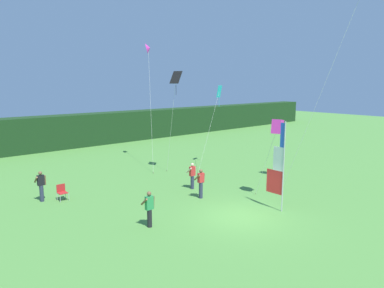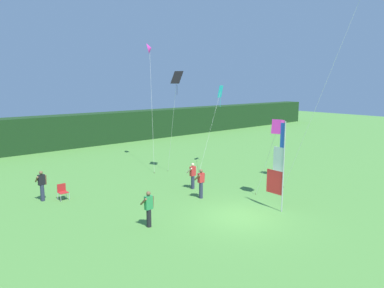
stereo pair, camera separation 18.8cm
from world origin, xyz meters
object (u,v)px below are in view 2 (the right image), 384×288
Objects in this scene: person_mid_field at (201,183)px; kite_black_diamond_5 at (177,81)px; kite_cyan_diamond_4 at (220,95)px; banner_flag at (279,168)px; person_far_left at (149,208)px; folding_chair at (62,191)px; kite_magenta_box_3 at (278,127)px; person_near_banner at (42,185)px; person_far_right at (193,175)px; kite_magenta_delta_2 at (150,49)px.

kite_black_diamond_5 is at bearing 65.71° from person_mid_field.
person_mid_field is at bearing -141.99° from kite_cyan_diamond_4.
banner_flag is at bearing -93.90° from kite_black_diamond_5.
person_far_left is at bearing -135.65° from kite_black_diamond_5.
kite_magenta_box_3 is at bearing -40.33° from folding_chair.
kite_cyan_diamond_4 reaches higher than kite_magenta_box_3.
kite_cyan_diamond_4 reaches higher than person_near_banner.
folding_chair is (-6.91, 3.17, -0.36)m from person_far_right.
folding_chair is at bearing 179.87° from kite_cyan_diamond_4.
kite_cyan_diamond_4 is at bearing 38.01° from person_mid_field.
person_far_left is at bearing -161.77° from person_mid_field.
person_near_banner is 0.27× the size of kite_cyan_diamond_4.
person_mid_field is (7.03, -5.35, -0.02)m from person_near_banner.
folding_chair is 13.47m from kite_magenta_delta_2.
person_near_banner is at bearing 179.17° from kite_black_diamond_5.
kite_black_diamond_5 is (6.85, 6.70, 5.70)m from person_far_left.
person_near_banner is 1.02× the size of person_mid_field.
person_far_right is 0.17× the size of kite_magenta_delta_2.
person_near_banner is 1.14m from folding_chair.
person_mid_field is 0.23× the size of kite_black_diamond_5.
kite_magenta_box_3 is at bearing -85.40° from kite_black_diamond_5.
person_far_left is 0.23× the size of kite_black_diamond_5.
person_far_left is at bearing -149.43° from kite_cyan_diamond_4.
person_far_right is at bearing 30.73° from person_far_left.
kite_magenta_delta_2 reaches higher than kite_magenta_box_3.
banner_flag is at bearing -139.94° from kite_magenta_box_3.
kite_black_diamond_5 is at bearing 2.53° from folding_chair.
folding_chair is 0.20× the size of kite_magenta_box_3.
kite_magenta_delta_2 reaches higher than person_near_banner.
person_near_banner is 0.38× the size of kite_magenta_box_3.
person_near_banner is 1.93× the size of folding_chair.
kite_black_diamond_5 is at bearing 173.99° from kite_cyan_diamond_4.
person_far_left is 6.18m from person_far_right.
person_far_right is 7.61m from folding_chair.
banner_flag is 2.84× the size of person_far_right.
banner_flag is 5.21× the size of folding_chair.
kite_magenta_delta_2 is 6.71m from kite_cyan_diamond_4.
kite_cyan_diamond_4 reaches higher than person_mid_field.
person_far_right is at bearing -25.11° from person_near_banner.
person_far_right is (-0.92, 5.63, -1.35)m from banner_flag.
kite_magenta_box_3 is (3.01, -2.88, 3.22)m from person_mid_field.
banner_flag reaches higher than person_far_right.
kite_magenta_delta_2 is at bearing 72.12° from person_mid_field.
banner_flag is at bearing -80.77° from person_far_right.
banner_flag reaches higher than person_mid_field.
kite_black_diamond_5 reaches higher than banner_flag.
person_far_left is 11.15m from kite_black_diamond_5.
kite_cyan_diamond_4 is (10.66, 6.30, 4.67)m from person_far_left.
person_near_banner is 14.00m from kite_cyan_diamond_4.
person_mid_field is 4.74m from person_far_left.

